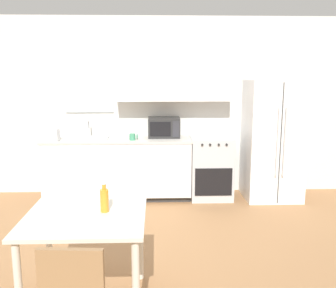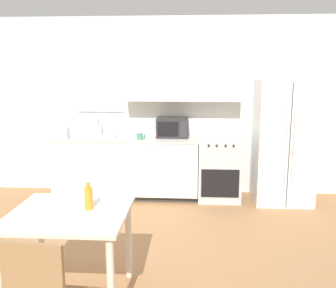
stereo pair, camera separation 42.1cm
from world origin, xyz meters
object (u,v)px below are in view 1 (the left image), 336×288
object	(u,v)px
oven_range	(211,167)
drink_bottle	(104,200)
coffee_mug	(133,137)
microwave	(164,127)
dining_table	(86,229)
refrigerator	(273,140)

from	to	relation	value
oven_range	drink_bottle	world-z (taller)	drink_bottle
oven_range	coffee_mug	world-z (taller)	coffee_mug
microwave	dining_table	world-z (taller)	microwave
microwave	drink_bottle	bearing A→B (deg)	-101.26
refrigerator	drink_bottle	xyz separation A→B (m)	(-2.15, -2.55, -0.01)
coffee_mug	drink_bottle	bearing A→B (deg)	-91.98
oven_range	dining_table	xyz separation A→B (m)	(-1.38, -2.67, 0.19)
microwave	drink_bottle	xyz separation A→B (m)	(-0.54, -2.70, -0.19)
microwave	coffee_mug	size ratio (longest dim) A/B	3.89
microwave	drink_bottle	size ratio (longest dim) A/B	1.91
oven_range	refrigerator	distance (m)	1.01
oven_range	microwave	bearing A→B (deg)	171.50
dining_table	microwave	bearing A→B (deg)	76.17
refrigerator	drink_bottle	world-z (taller)	refrigerator
coffee_mug	dining_table	world-z (taller)	coffee_mug
coffee_mug	refrigerator	bearing A→B (deg)	2.49
coffee_mug	drink_bottle	distance (m)	2.47
oven_range	drink_bottle	xyz separation A→B (m)	(-1.24, -2.60, 0.41)
refrigerator	coffee_mug	xyz separation A→B (m)	(-2.07, -0.09, 0.07)
oven_range	dining_table	bearing A→B (deg)	-117.42
oven_range	coffee_mug	xyz separation A→B (m)	(-1.16, -0.14, 0.50)
coffee_mug	drink_bottle	world-z (taller)	drink_bottle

